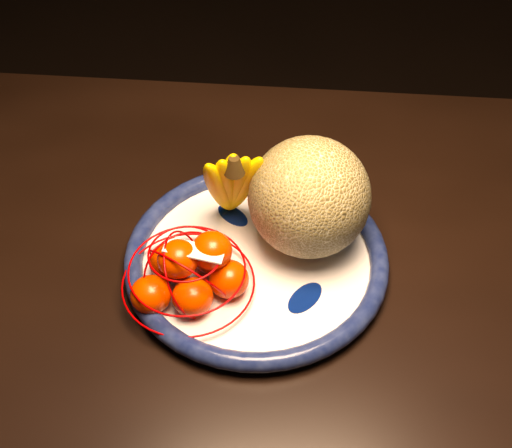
{
  "coord_description": "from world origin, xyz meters",
  "views": [
    {
      "loc": [
        -0.09,
        -0.63,
        1.46
      ],
      "look_at": [
        -0.06,
        -0.02,
        0.81
      ],
      "focal_mm": 50.0,
      "sensor_mm": 36.0,
      "label": 1
    }
  ],
  "objects_px": {
    "cantaloupe": "(309,197)",
    "banana_bunch": "(231,181)",
    "fruit_bowl": "(256,259)",
    "mandarin_bag": "(191,272)",
    "dining_table": "(306,332)"
  },
  "relations": [
    {
      "from": "fruit_bowl",
      "to": "banana_bunch",
      "type": "relative_size",
      "value": 2.25
    },
    {
      "from": "fruit_bowl",
      "to": "cantaloupe",
      "type": "bearing_deg",
      "value": 25.42
    },
    {
      "from": "cantaloupe",
      "to": "mandarin_bag",
      "type": "xyz_separation_m",
      "value": [
        -0.15,
        -0.08,
        -0.05
      ]
    },
    {
      "from": "cantaloupe",
      "to": "banana_bunch",
      "type": "distance_m",
      "value": 0.1
    },
    {
      "from": "mandarin_bag",
      "to": "dining_table",
      "type": "bearing_deg",
      "value": -3.99
    },
    {
      "from": "cantaloupe",
      "to": "mandarin_bag",
      "type": "distance_m",
      "value": 0.18
    },
    {
      "from": "cantaloupe",
      "to": "mandarin_bag",
      "type": "relative_size",
      "value": 0.89
    },
    {
      "from": "fruit_bowl",
      "to": "cantaloupe",
      "type": "height_order",
      "value": "cantaloupe"
    },
    {
      "from": "fruit_bowl",
      "to": "mandarin_bag",
      "type": "distance_m",
      "value": 0.1
    },
    {
      "from": "dining_table",
      "to": "mandarin_bag",
      "type": "height_order",
      "value": "mandarin_bag"
    },
    {
      "from": "dining_table",
      "to": "banana_bunch",
      "type": "distance_m",
      "value": 0.23
    },
    {
      "from": "mandarin_bag",
      "to": "cantaloupe",
      "type": "bearing_deg",
      "value": 26.6
    },
    {
      "from": "banana_bunch",
      "to": "mandarin_bag",
      "type": "distance_m",
      "value": 0.13
    },
    {
      "from": "banana_bunch",
      "to": "dining_table",
      "type": "bearing_deg",
      "value": -60.33
    },
    {
      "from": "banana_bunch",
      "to": "mandarin_bag",
      "type": "xyz_separation_m",
      "value": [
        -0.05,
        -0.11,
        -0.05
      ]
    }
  ]
}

